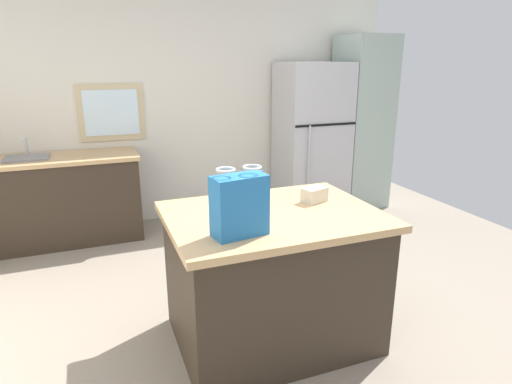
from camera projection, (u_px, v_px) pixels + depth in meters
ground at (285, 326)px, 3.10m from camera, size 6.22×6.22×0.00m
back_wall at (192, 109)px, 5.03m from camera, size 4.80×0.13×2.53m
kitchen_island at (273, 277)px, 2.85m from camera, size 1.32×0.99×0.90m
refrigerator at (311, 139)px, 5.25m from camera, size 0.78×0.69×1.79m
tall_cabinet at (361, 123)px, 5.45m from camera, size 0.58×0.62×2.09m
sink_counter at (58, 199)px, 4.42m from camera, size 1.60×0.63×1.08m
shopping_bag at (239, 205)px, 2.33m from camera, size 0.31×0.19×0.38m
small_box at (314, 195)px, 2.92m from camera, size 0.18×0.15×0.10m
bottle at (262, 188)px, 2.92m from camera, size 0.06×0.06×0.21m
ear_defenders at (229, 203)px, 2.84m from camera, size 0.19×0.19×0.06m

